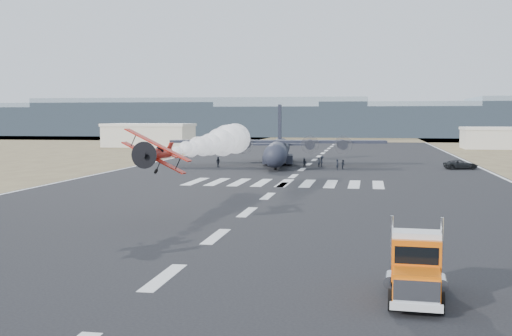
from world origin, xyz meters
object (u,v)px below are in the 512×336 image
(semi_truck, at_px, (416,265))
(crew_a, at_px, (337,165))
(support_vehicle, at_px, (461,165))
(crew_d, at_px, (218,162))
(hangar_left, at_px, (149,135))
(transport_aircraft, at_px, (278,149))
(crew_g, at_px, (319,162))
(crew_e, at_px, (269,162))
(crew_c, at_px, (322,161))
(hangar_right, at_px, (501,138))
(crew_b, at_px, (343,165))
(crew_f, at_px, (272,162))
(aerobatic_biplane, at_px, (156,153))
(crew_h, at_px, (304,163))

(semi_truck, distance_m, crew_a, 74.07)
(support_vehicle, bearing_deg, crew_d, 81.66)
(hangar_left, bearing_deg, crew_d, -62.12)
(transport_aircraft, relative_size, crew_d, 21.44)
(transport_aircraft, bearing_deg, crew_g, -31.58)
(semi_truck, bearing_deg, crew_e, 107.23)
(crew_c, height_order, crew_g, crew_c)
(hangar_right, bearing_deg, crew_e, -125.72)
(crew_b, relative_size, crew_e, 0.93)
(transport_aircraft, distance_m, crew_c, 8.93)
(transport_aircraft, xyz_separation_m, crew_f, (-0.15, -6.16, -1.89))
(hangar_left, height_order, transport_aircraft, transport_aircraft)
(crew_d, bearing_deg, semi_truck, -135.44)
(aerobatic_biplane, height_order, crew_f, aerobatic_biplane)
(transport_aircraft, height_order, crew_c, transport_aircraft)
(semi_truck, xyz_separation_m, crew_c, (-10.25, 80.23, -0.65))
(crew_h, bearing_deg, hangar_right, 90.27)
(hangar_left, relative_size, crew_b, 15.67)
(hangar_right, relative_size, semi_truck, 2.83)
(transport_aircraft, height_order, crew_f, transport_aircraft)
(crew_d, bearing_deg, transport_aircraft, -28.38)
(semi_truck, bearing_deg, support_vehicle, 84.25)
(aerobatic_biplane, relative_size, crew_g, 3.26)
(transport_aircraft, height_order, crew_d, transport_aircraft)
(crew_e, bearing_deg, hangar_right, -59.71)
(hangar_right, relative_size, transport_aircraft, 0.54)
(transport_aircraft, xyz_separation_m, crew_c, (8.15, -3.11, -1.91))
(crew_d, height_order, crew_h, crew_d)
(hangar_right, bearing_deg, crew_b, -117.27)
(hangar_right, distance_m, aerobatic_biplane, 142.92)
(support_vehicle, height_order, crew_h, crew_h)
(hangar_left, height_order, crew_b, hangar_left)
(hangar_right, relative_size, crew_h, 12.90)
(crew_d, bearing_deg, crew_a, -72.48)
(semi_truck, xyz_separation_m, crew_h, (-13.01, 77.32, -0.79))
(crew_g, bearing_deg, aerobatic_biplane, 179.73)
(aerobatic_biplane, relative_size, crew_d, 3.06)
(crew_h, bearing_deg, crew_d, -143.80)
(aerobatic_biplane, bearing_deg, crew_c, 83.66)
(crew_c, bearing_deg, hangar_left, 41.33)
(crew_c, relative_size, crew_d, 1.04)
(aerobatic_biplane, xyz_separation_m, transport_aircraft, (0.81, 64.71, -2.85))
(aerobatic_biplane, height_order, support_vehicle, aerobatic_biplane)
(transport_aircraft, relative_size, crew_b, 24.40)
(semi_truck, relative_size, crew_c, 3.90)
(semi_truck, relative_size, crew_d, 4.07)
(crew_g, bearing_deg, hangar_left, 46.69)
(hangar_right, relative_size, crew_e, 12.19)
(crew_a, relative_size, crew_h, 1.11)
(crew_h, bearing_deg, transport_aircraft, 163.90)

